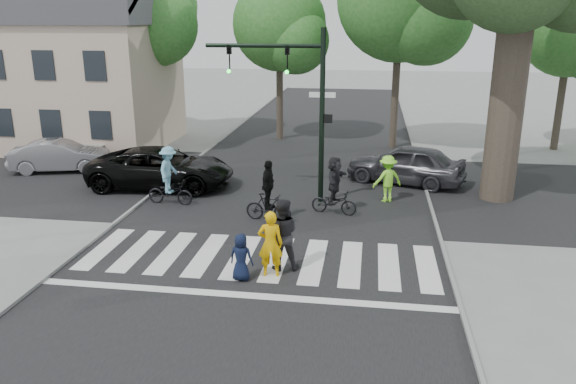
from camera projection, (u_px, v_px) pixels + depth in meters
name	position (u px, v px, depth m)	size (l,w,h in m)	color
ground	(252.00, 273.00, 14.42)	(120.00, 120.00, 0.00)	gray
road_stem	(282.00, 210.00, 19.14)	(10.00, 70.00, 0.01)	black
road_cross	(294.00, 186.00, 21.98)	(70.00, 10.00, 0.01)	black
curb_left	(141.00, 202.00, 19.84)	(0.10, 70.00, 0.10)	gray
curb_right	(434.00, 217.00, 18.42)	(0.10, 70.00, 0.10)	gray
crosswalk	(257.00, 263.00, 15.05)	(10.00, 3.85, 0.01)	silver
traffic_signal	(298.00, 91.00, 19.07)	(4.45, 0.29, 6.00)	black
bg_tree_0	(58.00, 21.00, 29.65)	(5.46, 5.20, 8.97)	brown
bg_tree_1	(144.00, 11.00, 28.30)	(6.09, 5.80, 9.80)	brown
bg_tree_2	(284.00, 28.00, 28.66)	(5.04, 4.80, 8.40)	brown
bg_tree_3	(407.00, 3.00, 26.19)	(6.30, 6.00, 10.20)	brown
house	(84.00, 70.00, 28.12)	(8.40, 8.10, 8.82)	tan
pedestrian_woman	(270.00, 244.00, 14.07)	(0.63, 0.41, 1.73)	#F0AF05
pedestrian_child	(241.00, 257.00, 13.90)	(0.60, 0.39, 1.22)	black
pedestrian_adult	(282.00, 234.00, 14.44)	(0.93, 0.72, 1.91)	black
cyclist_left	(169.00, 180.00, 19.55)	(1.67, 1.10, 2.07)	black
cyclist_mid	(268.00, 197.00, 17.93)	(1.59, 0.98, 2.01)	black
cyclist_right	(334.00, 189.00, 18.58)	(1.63, 1.51, 1.96)	black
car_suv	(161.00, 168.00, 21.58)	(2.55, 5.52, 1.53)	black
car_silver	(60.00, 156.00, 23.90)	(1.42, 4.09, 1.35)	gray
car_grey	(406.00, 164.00, 22.14)	(1.84, 4.58, 1.56)	#37363B
bystander_hivis	(387.00, 179.00, 19.86)	(1.09, 0.62, 1.68)	#93FF34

